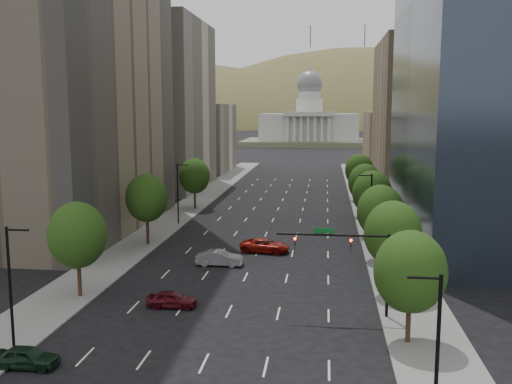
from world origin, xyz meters
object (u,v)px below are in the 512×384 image
at_px(traffic_signal, 357,255).
at_px(car_silver, 220,258).
at_px(car_dkgrn, 27,357).
at_px(car_red_far, 265,246).
at_px(car_maroon, 172,299).
at_px(capitol, 309,127).

relative_size(traffic_signal, car_silver, 1.79).
bearing_deg(car_dkgrn, car_red_far, -22.27).
xyz_separation_m(traffic_signal, car_red_far, (-9.66, 20.27, -4.36)).
distance_m(traffic_signal, car_red_far, 22.87).
xyz_separation_m(traffic_signal, car_dkgrn, (-21.95, -12.04, -4.45)).
distance_m(traffic_signal, car_dkgrn, 25.43).
distance_m(car_dkgrn, car_maroon, 13.96).
xyz_separation_m(capitol, car_maroon, (-5.00, -219.35, -7.85)).
distance_m(car_maroon, car_silver, 13.61).
height_order(car_maroon, car_red_far, car_red_far).
bearing_deg(traffic_signal, capitol, 92.74).
relative_size(traffic_signal, car_red_far, 1.57).
distance_m(capitol, car_red_far, 199.59).
height_order(car_maroon, car_silver, car_silver).
height_order(traffic_signal, car_maroon, traffic_signal).
height_order(car_dkgrn, car_red_far, car_red_far).
relative_size(capitol, car_red_far, 10.30).
bearing_deg(traffic_signal, car_silver, 135.05).
bearing_deg(car_silver, traffic_signal, -136.22).
bearing_deg(car_dkgrn, car_maroon, -28.82).
distance_m(car_silver, car_red_far, 7.67).
bearing_deg(car_dkgrn, car_silver, -18.69).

